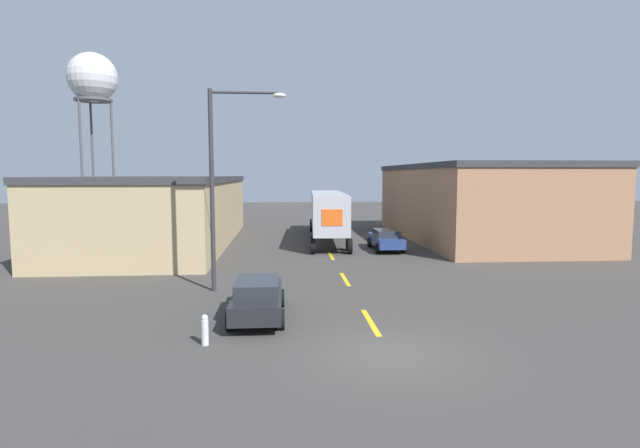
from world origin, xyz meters
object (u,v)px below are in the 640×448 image
water_tower (92,79)px  street_lamp (221,175)px  fire_hydrant (205,330)px  parked_car_right_far (386,239)px  parked_car_left_near (258,297)px  semi_truck (327,211)px

water_tower → street_lamp: (20.01, -41.08, -11.41)m
water_tower → fire_hydrant: bearing=-67.1°
parked_car_right_far → street_lamp: bearing=-130.5°
parked_car_left_near → water_tower: 52.77m
parked_car_left_near → fire_hydrant: (-1.44, -2.76, -0.29)m
semi_truck → water_tower: size_ratio=0.83×
parked_car_right_far → water_tower: bearing=134.9°
parked_car_left_near → water_tower: (-21.75, 45.42, 15.77)m
parked_car_right_far → fire_hydrant: bearing=-116.9°
water_tower → fire_hydrant: (20.31, -48.19, -16.07)m
semi_truck → street_lamp: size_ratio=1.85×
semi_truck → parked_car_left_near: bearing=-98.7°
street_lamp → fire_hydrant: 8.50m
parked_car_right_far → street_lamp: street_lamp is taller
semi_truck → street_lamp: bearing=-106.8°
semi_truck → parked_car_right_far: size_ratio=3.49×
water_tower → street_lamp: bearing=-64.0°
street_lamp → fire_hydrant: size_ratio=9.32×
water_tower → street_lamp: 47.09m
parked_car_right_far → water_tower: size_ratio=0.24×
parked_car_left_near → street_lamp: street_lamp is taller
parked_car_right_far → street_lamp: (-9.65, -11.31, 4.36)m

